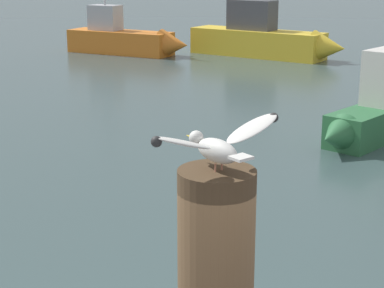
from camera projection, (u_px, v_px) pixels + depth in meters
The scene contains 5 objects.
mooring_post at pixel (216, 279), 2.89m from camera, with size 0.34×0.34×1.01m, color #4C3823.
seagull at pixel (217, 144), 2.72m from camera, with size 0.66×0.39×0.21m.
boat_yellow at pixel (267, 39), 23.61m from camera, with size 4.02×5.63×4.32m.
boat_orange at pixel (129, 39), 24.39m from camera, with size 3.87×4.50×4.84m.
boat_green at pixel (379, 108), 12.94m from camera, with size 3.79×2.18×4.82m.
Camera 1 is at (-1.15, -2.66, 3.44)m, focal length 61.70 mm.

